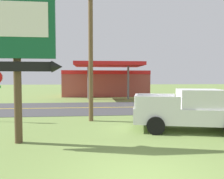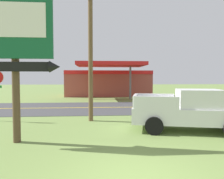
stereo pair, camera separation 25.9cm
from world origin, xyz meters
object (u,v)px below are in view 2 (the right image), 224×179
Objects in this scene: utility_pole at (90,40)px; gas_station at (108,82)px; pickup_white_parked_on_lawn at (190,111)px; motel_sign at (15,42)px.

utility_pole is 0.73× the size of gas_station.
pickup_white_parked_on_lawn is (2.64, -21.53, -0.98)m from gas_station.
gas_station is 2.17× the size of pickup_white_parked_on_lawn.
motel_sign reaches higher than pickup_white_parked_on_lawn.
gas_station is at bearing 78.27° from motel_sign.
pickup_white_parked_on_lawn is (7.39, 1.35, -2.87)m from motel_sign.
utility_pole is 19.05m from gas_station.
motel_sign is at bearing -101.73° from gas_station.
motel_sign is 23.45m from gas_station.
motel_sign is 8.04m from pickup_white_parked_on_lawn.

